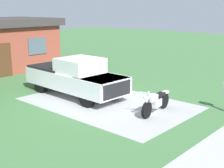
{
  "coord_description": "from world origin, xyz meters",
  "views": [
    {
      "loc": [
        -9.97,
        -9.18,
        4.25
      ],
      "look_at": [
        0.11,
        -0.17,
        0.9
      ],
      "focal_mm": 49.91,
      "sensor_mm": 36.0,
      "label": 1
    }
  ],
  "objects": [
    {
      "name": "pickup_truck",
      "position": [
        -0.13,
        2.1,
        0.95
      ],
      "size": [
        2.16,
        5.68,
        1.9
      ],
      "color": "black",
      "rests_on": "ground"
    },
    {
      "name": "driveway_pad",
      "position": [
        0.0,
        0.0,
        0.0
      ],
      "size": [
        4.89,
        7.56,
        0.01
      ],
      "primitive_type": "cube",
      "color": "#A7A7A7",
      "rests_on": "ground"
    },
    {
      "name": "ground_plane",
      "position": [
        0.0,
        0.0,
        0.0
      ],
      "size": [
        80.0,
        80.0,
        0.0
      ],
      "primitive_type": "plane",
      "color": "#42713F"
    },
    {
      "name": "motorcycle",
      "position": [
        0.3,
        -2.4,
        0.47
      ],
      "size": [
        2.21,
        0.7,
        1.09
      ],
      "color": "black",
      "rests_on": "ground"
    }
  ]
}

